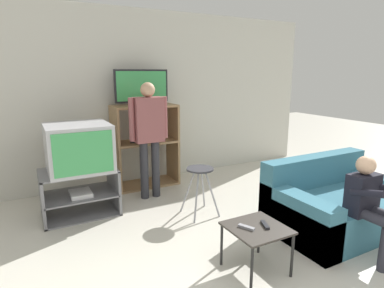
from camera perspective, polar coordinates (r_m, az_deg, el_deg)
name	(u,v)px	position (r m, az deg, el deg)	size (l,w,h in m)	color
wall_back	(134,98)	(5.00, -10.29, 8.00)	(6.40, 0.06, 2.60)	beige
tv_stand	(80,193)	(4.13, -19.34, -8.14)	(0.86, 0.60, 0.55)	slate
television_main	(79,147)	(3.98, -19.52, -0.56)	(0.71, 0.68, 0.55)	#B2B2B7
media_shelf	(145,145)	(4.84, -8.30, -0.19)	(0.93, 0.46, 1.22)	#9E7A51
television_flat	(142,88)	(4.72, -8.92, 9.76)	(0.79, 0.20, 0.51)	black
folding_stool	(200,177)	(3.82, 1.42, -5.92)	(0.36, 0.38, 0.59)	#99999E
snack_table	(257,232)	(2.86, 11.42, -15.10)	(0.47, 0.47, 0.41)	#38332D
remote_control_black	(265,225)	(2.87, 12.86, -13.82)	(0.04, 0.14, 0.02)	#232328
remote_control_white	(246,227)	(2.80, 9.65, -14.38)	(0.04, 0.14, 0.02)	gray
couch	(336,205)	(3.92, 24.17, -9.89)	(1.47, 0.92, 0.75)	teal
person_standing_adult	(149,130)	(4.28, -7.68, 2.55)	(0.53, 0.20, 1.56)	#2D2D33
person_seated_child	(370,200)	(3.35, 29.11, -8.70)	(0.33, 0.43, 0.95)	#2D2D38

